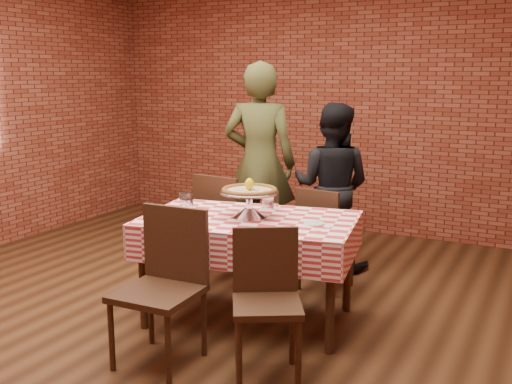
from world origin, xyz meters
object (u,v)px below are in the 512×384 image
water_glass_left (188,208)px  diner_black (332,186)px  pizza (249,191)px  chair_far_left (229,226)px  chair_near_right (267,308)px  condiment_caddy (270,200)px  chair_far_right (326,238)px  pizza_stand (249,205)px  water_glass_right (185,201)px  diner_olive (260,163)px  table (249,269)px  chair_near_left (158,290)px

water_glass_left → diner_black: diner_black is taller
pizza → chair_far_left: size_ratio=0.42×
chair_near_right → chair_far_left: 1.79m
condiment_caddy → chair_far_right: (0.24, 0.55, -0.40)m
pizza → chair_far_left: (-0.58, 0.72, -0.49)m
condiment_caddy → pizza_stand: bearing=-90.4°
water_glass_left → chair_far_left: (-0.20, 0.92, -0.36)m
water_glass_left → condiment_caddy: bearing=51.9°
pizza_stand → water_glass_left: 0.43m
water_glass_right → diner_olive: size_ratio=0.07×
pizza → water_glass_right: pizza is taller
water_glass_right → chair_far_right: 1.24m
pizza_stand → diner_black: size_ratio=0.28×
table → water_glass_right: bearing=-178.9°
pizza_stand → diner_olive: size_ratio=0.22×
water_glass_right → chair_near_right: (1.03, -0.69, -0.39)m
chair_near_left → diner_black: diner_black is taller
pizza → condiment_caddy: (0.01, 0.31, -0.12)m
diner_black → diner_olive: bearing=6.6°
pizza_stand → water_glass_left: (-0.38, -0.20, -0.03)m
diner_black → water_glass_right: bearing=62.6°
water_glass_left → chair_near_left: (0.21, -0.65, -0.35)m
chair_near_left → diner_olive: size_ratio=0.51×
water_glass_left → chair_far_right: (0.64, 1.05, -0.39)m
table → water_glass_right: water_glass_right is taller
chair_near_right → water_glass_left: bearing=119.7°
chair_near_right → diner_black: size_ratio=0.58×
pizza_stand → water_glass_left: size_ratio=3.22×
water_glass_right → diner_olive: (-0.05, 1.30, 0.11)m
chair_far_left → table: bearing=133.8°
chair_near_right → diner_black: 2.18m
pizza → chair_far_right: (0.26, 0.85, -0.52)m
table → water_glass_left: size_ratio=11.39×
pizza_stand → chair_near_right: size_ratio=0.48×
pizza → chair_far_right: 1.03m
pizza → pizza_stand: bearing=-90.0°
pizza_stand → chair_near_left: chair_near_left is taller
table → chair_far_right: size_ratio=1.71×
chair_near_left → diner_black: (0.26, 2.25, 0.28)m
chair_far_left → water_glass_left: bearing=107.3°
water_glass_left → chair_far_left: chair_far_left is taller
pizza → diner_olive: size_ratio=0.21×
pizza_stand → chair_far_right: (0.26, 0.85, -0.42)m
chair_near_left → pizza_stand: bearing=76.2°
diner_black → condiment_caddy: bearing=82.3°
table → diner_olive: bearing=114.1°
pizza → chair_far_right: bearing=73.3°
chair_far_right → table: bearing=80.2°
water_glass_right → chair_near_left: chair_near_left is taller
condiment_caddy → diner_black: (0.08, 1.10, -0.08)m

